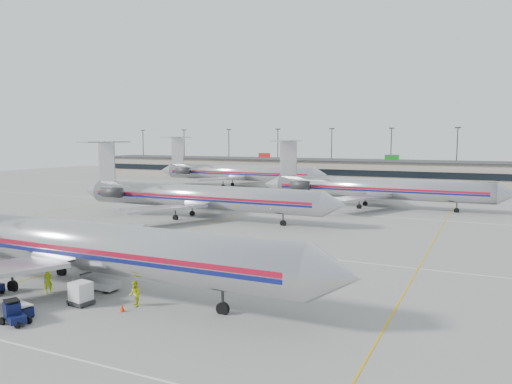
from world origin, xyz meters
The scene contains 15 objects.
ground centered at (0.00, 0.00, 0.00)m, with size 260.00×260.00×0.00m, color gray.
apron_markings centered at (0.00, 10.00, 0.01)m, with size 160.00×0.15×0.02m, color silver.
terminal centered at (0.00, 97.97, 3.16)m, with size 162.00×17.00×6.25m.
light_mast_row centered at (0.00, 112.00, 8.58)m, with size 163.60×0.40×15.28m.
jet_foreground centered at (3.74, -8.32, 3.71)m, with size 48.85×28.76×12.79m.
jet_second_row centered at (-4.55, 26.07, 3.42)m, with size 45.06×26.53×11.79m.
jet_third_row centered at (17.38, 49.66, 3.46)m, with size 43.56×26.80×11.91m.
jet_back_row centered at (-21.99, 72.58, 3.68)m, with size 46.39×28.53×12.68m.
tug_right centered at (7.93, -15.80, 0.73)m, with size 2.20×1.73×1.60m.
cart_outer centered at (7.35, -14.87, 0.50)m, with size 1.86×1.45×0.95m.
uld_container centered at (9.09, -11.06, 0.86)m, with size 1.80×1.57×1.70m.
belt_loader centered at (7.52, -7.66, 0.66)m, with size 4.69×1.53×2.48m.
ramp_worker_near centered at (4.64, -9.99, 0.94)m, with size 0.69×0.45×1.88m, color #C9EF16.
ramp_worker_far centered at (12.90, -9.69, 0.94)m, with size 0.91×0.71×1.87m, color #C2D714.
cone_right centered at (12.76, -10.92, 0.26)m, with size 0.38×0.38×0.52m, color #F83608.
Camera 1 is at (35.70, -37.53, 12.08)m, focal length 35.00 mm.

